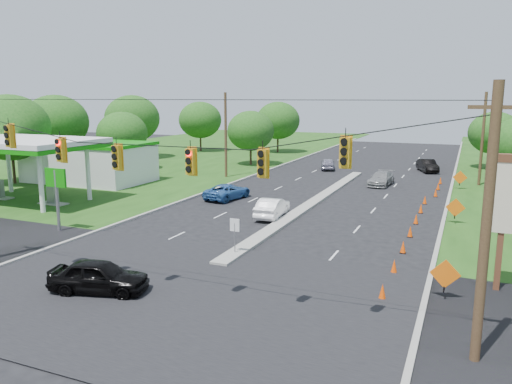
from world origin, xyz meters
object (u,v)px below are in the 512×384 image
at_px(gas_station, 79,159).
at_px(black_sedan, 99,276).
at_px(blue_pickup, 228,191).
at_px(white_sedan, 272,208).

bearing_deg(gas_station, black_sedan, -46.30).
relative_size(gas_station, black_sedan, 4.53).
relative_size(black_sedan, blue_pickup, 0.92).
bearing_deg(black_sedan, gas_station, 28.46).
relative_size(white_sedan, blue_pickup, 0.92).
distance_m(gas_station, blue_pickup, 16.61).
xyz_separation_m(gas_station, blue_pickup, (16.48, -0.67, -1.92)).
distance_m(gas_station, white_sedan, 23.01).
distance_m(black_sedan, blue_pickup, 21.06).
xyz_separation_m(gas_station, white_sedan, (22.32, -5.27, -1.86)).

